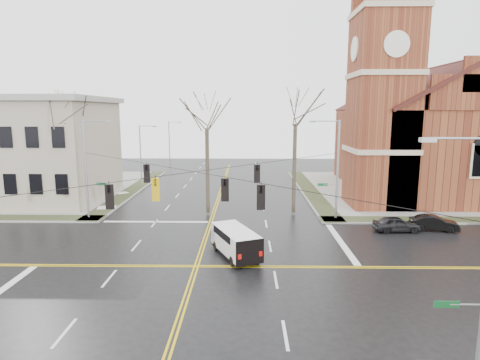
{
  "coord_description": "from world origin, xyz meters",
  "views": [
    {
      "loc": [
        3.23,
        -24.58,
        9.91
      ],
      "look_at": [
        2.74,
        6.0,
        4.65
      ],
      "focal_mm": 30.0,
      "sensor_mm": 36.0,
      "label": 1
    }
  ],
  "objects_px": {
    "church": "(424,124)",
    "tree_ne": "(295,118)",
    "cargo_van": "(234,240)",
    "tree_nw_far": "(68,120)",
    "signal_pole_ne": "(336,167)",
    "tree_nw_near": "(207,122)",
    "streetlight_north_a": "(142,153)",
    "parked_car_a": "(396,224)",
    "streetlight_north_b": "(170,142)",
    "parked_car_b": "(434,223)",
    "signal_pole_nw": "(88,166)"
  },
  "relations": [
    {
      "from": "streetlight_north_b",
      "to": "tree_nw_near",
      "type": "distance_m",
      "value": 36.45
    },
    {
      "from": "cargo_van",
      "to": "parked_car_a",
      "type": "height_order",
      "value": "cargo_van"
    },
    {
      "from": "parked_car_a",
      "to": "tree_ne",
      "type": "distance_m",
      "value": 13.02
    },
    {
      "from": "streetlight_north_a",
      "to": "parked_car_a",
      "type": "distance_m",
      "value": 33.4
    },
    {
      "from": "parked_car_b",
      "to": "streetlight_north_a",
      "type": "bearing_deg",
      "value": 68.65
    },
    {
      "from": "signal_pole_ne",
      "to": "tree_nw_far",
      "type": "distance_m",
      "value": 25.5
    },
    {
      "from": "church",
      "to": "cargo_van",
      "type": "relative_size",
      "value": 5.15
    },
    {
      "from": "church",
      "to": "signal_pole_ne",
      "type": "xyz_separation_m",
      "value": [
        -13.44,
        -13.28,
        -3.48
      ]
    },
    {
      "from": "tree_nw_near",
      "to": "streetlight_north_a",
      "type": "bearing_deg",
      "value": 124.57
    },
    {
      "from": "signal_pole_ne",
      "to": "streetlight_north_a",
      "type": "bearing_deg",
      "value": 143.1
    },
    {
      "from": "parked_car_b",
      "to": "cargo_van",
      "type": "bearing_deg",
      "value": 122.74
    },
    {
      "from": "cargo_van",
      "to": "parked_car_b",
      "type": "xyz_separation_m",
      "value": [
        16.64,
        6.23,
        -0.49
      ]
    },
    {
      "from": "streetlight_north_b",
      "to": "tree_nw_far",
      "type": "relative_size",
      "value": 0.64
    },
    {
      "from": "church",
      "to": "tree_nw_far",
      "type": "bearing_deg",
      "value": -163.87
    },
    {
      "from": "streetlight_north_a",
      "to": "tree_nw_near",
      "type": "bearing_deg",
      "value": -55.43
    },
    {
      "from": "signal_pole_nw",
      "to": "tree_ne",
      "type": "distance_m",
      "value": 19.74
    },
    {
      "from": "streetlight_north_b",
      "to": "tree_ne",
      "type": "height_order",
      "value": "tree_ne"
    },
    {
      "from": "parked_car_a",
      "to": "tree_nw_far",
      "type": "distance_m",
      "value": 31.21
    },
    {
      "from": "parked_car_b",
      "to": "tree_ne",
      "type": "distance_m",
      "value": 15.12
    },
    {
      "from": "church",
      "to": "tree_nw_far",
      "type": "relative_size",
      "value": 2.19
    },
    {
      "from": "streetlight_north_b",
      "to": "tree_nw_near",
      "type": "bearing_deg",
      "value": -73.71
    },
    {
      "from": "streetlight_north_a",
      "to": "parked_car_b",
      "type": "bearing_deg",
      "value": -33.56
    },
    {
      "from": "signal_pole_ne",
      "to": "tree_ne",
      "type": "height_order",
      "value": "tree_ne"
    },
    {
      "from": "cargo_van",
      "to": "tree_ne",
      "type": "relative_size",
      "value": 0.42
    },
    {
      "from": "signal_pole_ne",
      "to": "tree_ne",
      "type": "relative_size",
      "value": 0.7
    },
    {
      "from": "streetlight_north_a",
      "to": "cargo_van",
      "type": "relative_size",
      "value": 1.5
    },
    {
      "from": "signal_pole_nw",
      "to": "cargo_van",
      "type": "height_order",
      "value": "signal_pole_nw"
    },
    {
      "from": "tree_nw_far",
      "to": "tree_nw_near",
      "type": "height_order",
      "value": "tree_nw_far"
    },
    {
      "from": "cargo_van",
      "to": "tree_nw_far",
      "type": "bearing_deg",
      "value": 120.86
    },
    {
      "from": "cargo_van",
      "to": "tree_nw_near",
      "type": "height_order",
      "value": "tree_nw_near"
    },
    {
      "from": "church",
      "to": "streetlight_north_b",
      "type": "relative_size",
      "value": 3.44
    },
    {
      "from": "parked_car_a",
      "to": "tree_nw_near",
      "type": "relative_size",
      "value": 0.31
    },
    {
      "from": "streetlight_north_a",
      "to": "parked_car_a",
      "type": "height_order",
      "value": "streetlight_north_a"
    },
    {
      "from": "tree_ne",
      "to": "streetlight_north_a",
      "type": "bearing_deg",
      "value": 141.94
    },
    {
      "from": "church",
      "to": "tree_ne",
      "type": "relative_size",
      "value": 2.14
    },
    {
      "from": "streetlight_north_b",
      "to": "church",
      "type": "bearing_deg",
      "value": -33.25
    },
    {
      "from": "tree_nw_far",
      "to": "tree_nw_near",
      "type": "bearing_deg",
      "value": -1.61
    },
    {
      "from": "parked_car_a",
      "to": "tree_nw_far",
      "type": "relative_size",
      "value": 0.3
    },
    {
      "from": "tree_nw_far",
      "to": "tree_nw_near",
      "type": "xyz_separation_m",
      "value": [
        13.24,
        -0.37,
        -0.2
      ]
    },
    {
      "from": "church",
      "to": "cargo_van",
      "type": "bearing_deg",
      "value": -134.54
    },
    {
      "from": "parked_car_a",
      "to": "parked_car_b",
      "type": "distance_m",
      "value": 3.33
    },
    {
      "from": "streetlight_north_a",
      "to": "tree_nw_far",
      "type": "relative_size",
      "value": 0.64
    },
    {
      "from": "parked_car_a",
      "to": "tree_nw_near",
      "type": "xyz_separation_m",
      "value": [
        -16.25,
        5.38,
        8.23
      ]
    },
    {
      "from": "streetlight_north_a",
      "to": "parked_car_b",
      "type": "xyz_separation_m",
      "value": [
        29.7,
        -19.7,
        -3.83
      ]
    },
    {
      "from": "church",
      "to": "tree_nw_near",
      "type": "height_order",
      "value": "church"
    },
    {
      "from": "parked_car_a",
      "to": "parked_car_b",
      "type": "bearing_deg",
      "value": -84.93
    },
    {
      "from": "signal_pole_ne",
      "to": "parked_car_a",
      "type": "xyz_separation_m",
      "value": [
        4.42,
        -3.61,
        -4.3
      ]
    },
    {
      "from": "signal_pole_ne",
      "to": "tree_nw_near",
      "type": "xyz_separation_m",
      "value": [
        -11.82,
        1.77,
        3.93
      ]
    },
    {
      "from": "tree_nw_near",
      "to": "church",
      "type": "bearing_deg",
      "value": 24.49
    },
    {
      "from": "church",
      "to": "parked_car_b",
      "type": "height_order",
      "value": "church"
    }
  ]
}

